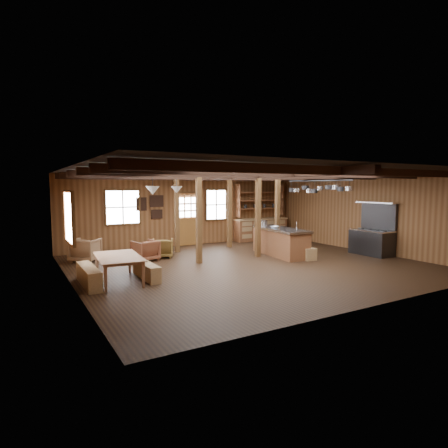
# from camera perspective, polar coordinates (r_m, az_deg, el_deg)

# --- Properties ---
(room) EXTENTS (10.04, 9.04, 2.84)m
(room) POSITION_cam_1_polar(r_m,az_deg,el_deg) (11.17, 3.96, 0.83)
(room) COLOR black
(room) RESTS_ON ground
(ceiling_joists) EXTENTS (9.80, 8.82, 0.18)m
(ceiling_joists) POSITION_cam_1_polar(r_m,az_deg,el_deg) (11.28, 3.50, 7.39)
(ceiling_joists) COLOR black
(ceiling_joists) RESTS_ON ceiling
(timber_posts) EXTENTS (3.95, 2.35, 2.80)m
(timber_posts) POSITION_cam_1_polar(r_m,az_deg,el_deg) (13.20, 0.79, 1.59)
(timber_posts) COLOR #3F2912
(timber_posts) RESTS_ON floor
(back_door) EXTENTS (1.02, 0.08, 2.15)m
(back_door) POSITION_cam_1_polar(r_m,az_deg,el_deg) (15.10, -5.52, 0.10)
(back_door) COLOR brown
(back_door) RESTS_ON floor
(window_back_left) EXTENTS (1.32, 0.06, 1.32)m
(window_back_left) POSITION_cam_1_polar(r_m,az_deg,el_deg) (14.18, -15.18, 2.48)
(window_back_left) COLOR white
(window_back_left) RESTS_ON wall_back
(window_back_right) EXTENTS (1.02, 0.06, 1.32)m
(window_back_right) POSITION_cam_1_polar(r_m,az_deg,el_deg) (15.64, -1.22, 2.96)
(window_back_right) COLOR white
(window_back_right) RESTS_ON wall_back
(window_left) EXTENTS (0.14, 1.24, 1.32)m
(window_left) POSITION_cam_1_polar(r_m,az_deg,el_deg) (9.84, -22.56, 0.93)
(window_left) COLOR white
(window_left) RESTS_ON wall_back
(notice_boards) EXTENTS (1.08, 0.03, 0.90)m
(notice_boards) POSITION_cam_1_polar(r_m,az_deg,el_deg) (14.50, -10.96, 2.80)
(notice_boards) COLOR beige
(notice_boards) RESTS_ON wall_back
(back_counter) EXTENTS (2.55, 0.60, 2.45)m
(back_counter) POSITION_cam_1_polar(r_m,az_deg,el_deg) (16.61, 5.58, -0.37)
(back_counter) COLOR #5C301B
(back_counter) RESTS_ON floor
(pendant_lamps) EXTENTS (1.86, 2.36, 0.66)m
(pendant_lamps) POSITION_cam_1_polar(r_m,az_deg,el_deg) (10.97, -8.83, 5.15)
(pendant_lamps) COLOR #2D2D2F
(pendant_lamps) RESTS_ON ceiling
(pot_rack) EXTENTS (0.38, 3.00, 0.44)m
(pot_rack) POSITION_cam_1_polar(r_m,az_deg,el_deg) (13.27, 14.24, 5.27)
(pot_rack) COLOR #2D2D2F
(pot_rack) RESTS_ON ceiling
(kitchen_island) EXTENTS (1.15, 2.58, 1.20)m
(kitchen_island) POSITION_cam_1_polar(r_m,az_deg,el_deg) (12.97, 8.58, -2.64)
(kitchen_island) COLOR #5C301B
(kitchen_island) RESTS_ON floor
(step_stool) EXTENTS (0.48, 0.38, 0.39)m
(step_stool) POSITION_cam_1_polar(r_m,az_deg,el_deg) (12.29, 12.88, -4.52)
(step_stool) COLOR olive
(step_stool) RESTS_ON floor
(commercial_range) EXTENTS (0.78, 1.48, 1.83)m
(commercial_range) POSITION_cam_1_polar(r_m,az_deg,el_deg) (13.92, 21.72, -1.90)
(commercial_range) COLOR #2D2D2F
(commercial_range) RESTS_ON floor
(dining_table) EXTENTS (1.18, 1.92, 0.65)m
(dining_table) POSITION_cam_1_polar(r_m,az_deg,el_deg) (9.66, -15.53, -6.59)
(dining_table) COLOR #905F41
(dining_table) RESTS_ON floor
(bench_wall) EXTENTS (0.31, 1.66, 0.46)m
(bench_wall) POSITION_cam_1_polar(r_m,az_deg,el_deg) (9.52, -19.92, -7.48)
(bench_wall) COLOR olive
(bench_wall) RESTS_ON floor
(bench_aisle) EXTENTS (0.27, 1.46, 0.40)m
(bench_aisle) POSITION_cam_1_polar(r_m,az_deg,el_deg) (9.86, -11.71, -6.96)
(bench_aisle) COLOR olive
(bench_aisle) RESTS_ON floor
(armchair_a) EXTENTS (0.85, 0.86, 0.66)m
(armchair_a) POSITION_cam_1_polar(r_m,az_deg,el_deg) (12.15, -11.90, -3.97)
(armchair_a) COLOR brown
(armchair_a) RESTS_ON floor
(armchair_b) EXTENTS (0.89, 0.90, 0.63)m
(armchair_b) POSITION_cam_1_polar(r_m,az_deg,el_deg) (12.62, -9.35, -3.64)
(armchair_b) COLOR brown
(armchair_b) RESTS_ON floor
(armchair_c) EXTENTS (1.11, 1.12, 0.73)m
(armchair_c) POSITION_cam_1_polar(r_m,az_deg,el_deg) (12.55, -20.39, -3.73)
(armchair_c) COLOR brown
(armchair_c) RESTS_ON floor
(counter_pot) EXTENTS (0.32, 0.32, 0.19)m
(counter_pot) POSITION_cam_1_polar(r_m,az_deg,el_deg) (13.70, 5.99, 0.18)
(counter_pot) COLOR silver
(counter_pot) RESTS_ON kitchen_island
(bowl) EXTENTS (0.35, 0.35, 0.07)m
(bowl) POSITION_cam_1_polar(r_m,az_deg,el_deg) (12.88, 7.71, -0.47)
(bowl) COLOR silver
(bowl) RESTS_ON kitchen_island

